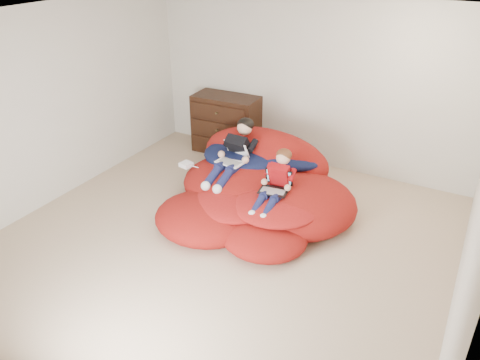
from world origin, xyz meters
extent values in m
cube|color=tan|center=(0.00, 0.00, -0.12)|extent=(5.10, 5.10, 0.25)
cube|color=beige|center=(0.00, 2.51, 1.25)|extent=(5.10, 0.02, 2.50)
cube|color=beige|center=(0.00, -2.51, 1.25)|extent=(5.10, 0.02, 2.50)
cube|color=beige|center=(-2.51, 0.00, 1.25)|extent=(0.02, 5.10, 2.50)
cube|color=silver|center=(0.00, 0.00, 2.51)|extent=(5.10, 5.10, 0.02)
cube|color=black|center=(-1.25, 2.23, 0.47)|extent=(1.06, 0.56, 0.94)
cube|color=black|center=(-1.25, 1.96, 0.19)|extent=(0.94, 0.06, 0.23)
cylinder|color=#4C3F26|center=(-1.25, 1.94, 0.19)|extent=(0.03, 0.06, 0.03)
cube|color=black|center=(-1.25, 1.96, 0.47)|extent=(0.94, 0.06, 0.23)
cylinder|color=#4C3F26|center=(-1.25, 1.94, 0.47)|extent=(0.03, 0.06, 0.03)
cube|color=black|center=(-1.25, 1.96, 0.75)|extent=(0.94, 0.06, 0.23)
cylinder|color=#4C3F26|center=(-1.25, 1.94, 0.75)|extent=(0.03, 0.06, 0.03)
ellipsoid|color=maroon|center=(-0.26, 0.99, 0.22)|extent=(1.68, 1.51, 0.60)
ellipsoid|color=maroon|center=(0.51, 0.88, 0.20)|extent=(1.60, 1.56, 0.58)
ellipsoid|color=maroon|center=(0.12, 0.54, 0.18)|extent=(1.41, 1.13, 0.45)
ellipsoid|color=maroon|center=(-0.33, 0.13, 0.14)|extent=(1.27, 1.17, 0.42)
ellipsoid|color=maroon|center=(0.47, 0.11, 0.13)|extent=(1.02, 0.92, 0.33)
ellipsoid|color=maroon|center=(-0.21, 1.51, 0.40)|extent=(1.89, 0.83, 0.83)
ellipsoid|color=#10173C|center=(-0.42, 1.26, 0.48)|extent=(1.14, 0.93, 0.29)
ellipsoid|color=#10173C|center=(0.14, 1.45, 0.52)|extent=(1.00, 0.70, 0.24)
ellipsoid|color=#A71A17|center=(0.43, 0.55, 0.34)|extent=(1.12, 1.12, 0.20)
ellipsoid|color=#A71A17|center=(-0.08, 0.34, 0.30)|extent=(1.00, 0.90, 0.18)
ellipsoid|color=white|center=(-0.53, 1.61, 0.62)|extent=(0.41, 0.26, 0.26)
cube|color=black|center=(-0.39, 1.12, 0.66)|extent=(0.30, 0.38, 0.44)
sphere|color=tan|center=(-0.39, 1.24, 0.92)|extent=(0.20, 0.20, 0.20)
ellipsoid|color=black|center=(-0.39, 1.27, 0.95)|extent=(0.23, 0.22, 0.17)
cylinder|color=#141941|center=(-0.47, 0.84, 0.51)|extent=(0.14, 0.34, 0.18)
cylinder|color=#141941|center=(-0.47, 0.54, 0.48)|extent=(0.12, 0.32, 0.21)
sphere|color=white|center=(-0.47, 0.37, 0.42)|extent=(0.12, 0.12, 0.12)
cylinder|color=#141941|center=(-0.31, 0.84, 0.51)|extent=(0.14, 0.34, 0.18)
cylinder|color=#141941|center=(-0.31, 0.54, 0.48)|extent=(0.12, 0.32, 0.21)
sphere|color=white|center=(-0.31, 0.37, 0.42)|extent=(0.12, 0.12, 0.12)
cube|color=#9C0D11|center=(0.38, 0.73, 0.59)|extent=(0.25, 0.25, 0.39)
sphere|color=tan|center=(0.38, 0.79, 0.83)|extent=(0.17, 0.17, 0.17)
ellipsoid|color=#4E2A14|center=(0.38, 0.81, 0.86)|extent=(0.19, 0.18, 0.15)
cylinder|color=#141941|center=(0.31, 0.53, 0.44)|extent=(0.11, 0.28, 0.16)
cylinder|color=#141941|center=(0.31, 0.28, 0.42)|extent=(0.09, 0.27, 0.18)
sphere|color=white|center=(0.31, 0.13, 0.37)|extent=(0.10, 0.10, 0.10)
cylinder|color=#141941|center=(0.45, 0.53, 0.44)|extent=(0.11, 0.28, 0.16)
cylinder|color=#141941|center=(0.45, 0.28, 0.42)|extent=(0.09, 0.27, 0.18)
sphere|color=white|center=(0.45, 0.13, 0.37)|extent=(0.10, 0.10, 0.10)
cube|color=white|center=(-0.39, 0.85, 0.57)|extent=(0.38, 0.29, 0.01)
cube|color=gray|center=(-0.39, 0.84, 0.58)|extent=(0.31, 0.17, 0.00)
cube|color=white|center=(-0.39, 1.03, 0.69)|extent=(0.36, 0.16, 0.22)
cube|color=#3973C5|center=(-0.39, 1.02, 0.69)|extent=(0.32, 0.13, 0.18)
cube|color=black|center=(0.38, 0.54, 0.50)|extent=(0.37, 0.28, 0.01)
cube|color=gray|center=(0.38, 0.53, 0.51)|extent=(0.30, 0.17, 0.00)
cube|color=black|center=(0.38, 0.69, 0.62)|extent=(0.34, 0.13, 0.23)
cube|color=#509EBC|center=(0.38, 0.68, 0.62)|extent=(0.30, 0.10, 0.18)
cube|color=white|center=(-1.03, 0.76, 0.42)|extent=(0.17, 0.17, 0.06)
camera|label=1|loc=(2.36, -3.89, 3.21)|focal=35.00mm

